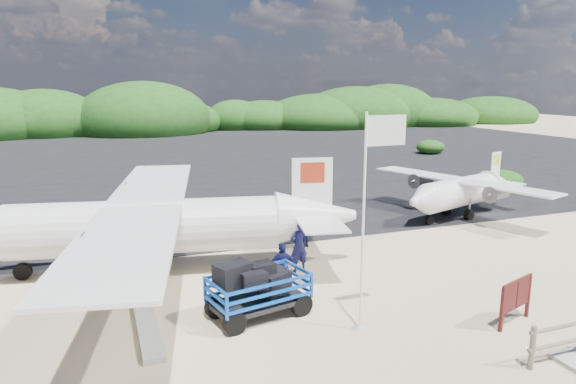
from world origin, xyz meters
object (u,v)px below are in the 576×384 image
(flagpole, at_px, (360,329))
(crew_c, at_px, (283,268))
(crew_b, at_px, (300,228))
(baggage_cart, at_px, (259,316))
(signboard, at_px, (513,324))
(aircraft_large, at_px, (393,162))
(crew_a, at_px, (299,246))

(flagpole, xyz_separation_m, crew_c, (-1.02, 2.82, 0.76))
(flagpole, relative_size, crew_b, 3.64)
(baggage_cart, distance_m, signboard, 6.52)
(crew_b, xyz_separation_m, aircraft_large, (14.78, 17.42, -0.74))
(baggage_cart, bearing_deg, crew_c, 35.89)
(signboard, bearing_deg, baggage_cart, 137.09)
(crew_c, bearing_deg, baggage_cart, 53.02)
(baggage_cart, relative_size, flagpole, 0.51)
(flagpole, distance_m, aircraft_large, 28.75)
(baggage_cart, distance_m, flagpole, 2.66)
(baggage_cart, height_order, crew_a, crew_a)
(crew_b, bearing_deg, flagpole, 58.28)
(crew_a, bearing_deg, baggage_cart, 41.50)
(crew_b, height_order, crew_c, crew_c)
(signboard, height_order, crew_a, crew_a)
(baggage_cart, bearing_deg, signboard, -36.47)
(baggage_cart, distance_m, crew_a, 3.61)
(crew_c, bearing_deg, signboard, 145.89)
(signboard, bearing_deg, crew_b, 91.20)
(signboard, relative_size, crew_b, 1.01)
(crew_c, bearing_deg, flagpole, 114.90)
(signboard, height_order, crew_b, crew_b)
(flagpole, distance_m, crew_b, 6.72)
(crew_a, height_order, crew_b, crew_a)
(baggage_cart, xyz_separation_m, crew_c, (1.11, 1.24, 0.76))
(crew_a, distance_m, crew_c, 1.84)
(crew_a, xyz_separation_m, crew_c, (-1.09, -1.49, -0.10))
(flagpole, relative_size, crew_a, 3.12)
(signboard, xyz_separation_m, crew_a, (-3.75, 5.41, 0.86))
(signboard, relative_size, aircraft_large, 0.10)
(baggage_cart, xyz_separation_m, aircraft_large, (17.95, 22.43, 0.00))
(flagpole, bearing_deg, baggage_cart, 143.48)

